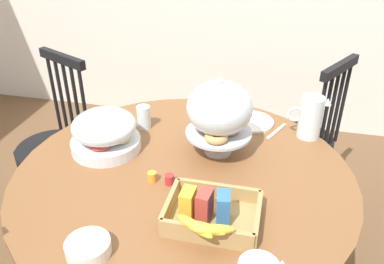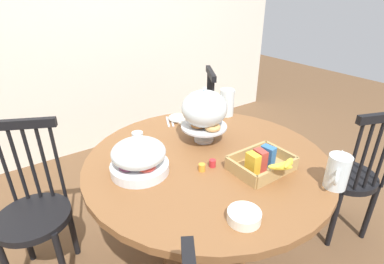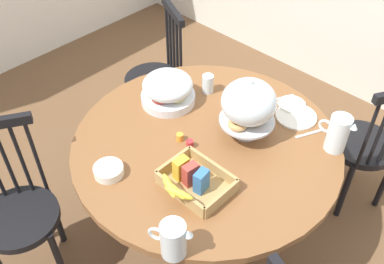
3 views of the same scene
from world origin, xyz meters
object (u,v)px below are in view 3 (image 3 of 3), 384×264
object	(u,v)px
china_plate_small	(292,104)
windsor_chair_far_side	(157,79)
pastry_stand_with_dome	(249,104)
fruit_platter_covered	(168,89)
drinking_glass	(208,84)
china_plate_large	(296,116)
dining_table	(206,166)
windsor_chair_near_window	(20,214)
orange_juice_pitcher	(173,241)
cereal_basket	(192,181)
milk_pitcher	(337,135)
cereal_bowl	(109,170)
windsor_chair_facing_door	(364,147)

from	to	relation	value
china_plate_small	windsor_chair_far_side	bearing A→B (deg)	-175.36
pastry_stand_with_dome	fruit_platter_covered	distance (m)	0.50
pastry_stand_with_dome	drinking_glass	size ratio (longest dim) A/B	3.13
china_plate_large	dining_table	bearing A→B (deg)	-115.19
windsor_chair_near_window	orange_juice_pitcher	distance (m)	0.97
cereal_basket	china_plate_small	bearing A→B (deg)	90.30
china_plate_small	drinking_glass	world-z (taller)	drinking_glass
milk_pitcher	cereal_bowl	xyz separation A→B (m)	(-0.67, -0.88, -0.07)
windsor_chair_far_side	orange_juice_pitcher	world-z (taller)	windsor_chair_far_side
windsor_chair_near_window	fruit_platter_covered	world-z (taller)	windsor_chair_near_window
cereal_basket	cereal_bowl	distance (m)	0.40
windsor_chair_far_side	fruit_platter_covered	distance (m)	0.72
milk_pitcher	cereal_bowl	size ratio (longest dim) A/B	1.40
windsor_chair_far_side	china_plate_small	world-z (taller)	windsor_chair_far_side
fruit_platter_covered	dining_table	bearing A→B (deg)	-13.72
windsor_chair_far_side	china_plate_large	distance (m)	1.13
dining_table	fruit_platter_covered	world-z (taller)	fruit_platter_covered
windsor_chair_near_window	cereal_bowl	bearing A→B (deg)	45.74
windsor_chair_facing_door	pastry_stand_with_dome	size ratio (longest dim) A/B	2.83
china_plate_small	cereal_bowl	xyz separation A→B (m)	(-0.33, -1.00, 0.01)
dining_table	windsor_chair_facing_door	xyz separation A→B (m)	(0.51, 0.84, -0.10)
china_plate_small	milk_pitcher	bearing A→B (deg)	-20.56
fruit_platter_covered	cereal_bowl	distance (m)	0.60
windsor_chair_far_side	windsor_chair_facing_door	bearing A→B (deg)	15.84
china_plate_small	drinking_glass	xyz separation A→B (m)	(-0.42, -0.22, 0.04)
orange_juice_pitcher	china_plate_large	world-z (taller)	orange_juice_pitcher
china_plate_large	cereal_bowl	world-z (taller)	cereal_bowl
cereal_basket	china_plate_large	size ratio (longest dim) A/B	1.44
china_plate_large	windsor_chair_far_side	bearing A→B (deg)	-178.71
pastry_stand_with_dome	china_plate_large	world-z (taller)	pastry_stand_with_dome
cereal_bowl	windsor_chair_far_side	bearing A→B (deg)	126.91
pastry_stand_with_dome	china_plate_large	size ratio (longest dim) A/B	1.56
dining_table	pastry_stand_with_dome	size ratio (longest dim) A/B	3.95
windsor_chair_facing_door	drinking_glass	xyz separation A→B (m)	(-0.78, -0.53, 0.34)
windsor_chair_facing_door	fruit_platter_covered	distance (m)	1.21
pastry_stand_with_dome	windsor_chair_near_window	bearing A→B (deg)	-122.13
china_plate_small	dining_table	bearing A→B (deg)	-106.12
windsor_chair_far_side	china_plate_small	bearing A→B (deg)	4.64
fruit_platter_covered	drinking_glass	distance (m)	0.24
windsor_chair_near_window	china_plate_large	xyz separation A→B (m)	(0.74, 1.30, 0.29)
windsor_chair_facing_door	windsor_chair_far_side	world-z (taller)	same
drinking_glass	cereal_basket	bearing A→B (deg)	-53.31
orange_juice_pitcher	drinking_glass	distance (m)	1.06
fruit_platter_covered	china_plate_small	bearing A→B (deg)	40.02
windsor_chair_near_window	windsor_chair_far_side	bearing A→B (deg)	105.34
pastry_stand_with_dome	milk_pitcher	xyz separation A→B (m)	(0.38, 0.23, -0.11)
china_plate_small	windsor_chair_facing_door	bearing A→B (deg)	40.92
dining_table	drinking_glass	distance (m)	0.48
windsor_chair_far_side	pastry_stand_with_dome	world-z (taller)	pastry_stand_with_dome
orange_juice_pitcher	china_plate_large	size ratio (longest dim) A/B	0.80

